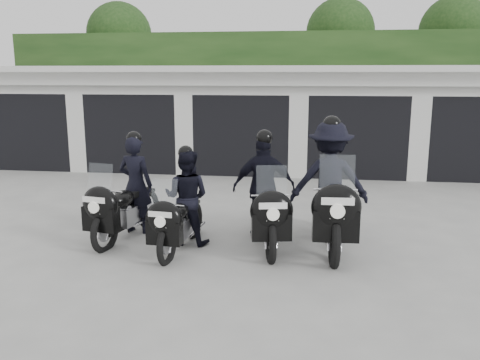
# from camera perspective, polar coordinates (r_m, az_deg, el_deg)

# --- Properties ---
(ground) EXTENTS (80.00, 80.00, 0.00)m
(ground) POSITION_cam_1_polar(r_m,az_deg,el_deg) (8.72, -4.80, -6.70)
(ground) COLOR #A0A09A
(ground) RESTS_ON ground
(garage_block) EXTENTS (16.40, 6.80, 2.96)m
(garage_block) POSITION_cam_1_polar(r_m,az_deg,el_deg) (16.27, 1.28, 7.17)
(garage_block) COLOR silver
(garage_block) RESTS_ON ground
(background_vegetation) EXTENTS (20.00, 3.90, 5.80)m
(background_vegetation) POSITION_cam_1_polar(r_m,az_deg,el_deg) (21.02, 3.86, 11.90)
(background_vegetation) COLOR #183413
(background_vegetation) RESTS_ON ground
(police_bike_a) EXTENTS (0.89, 2.11, 1.86)m
(police_bike_a) POSITION_cam_1_polar(r_m,az_deg,el_deg) (8.86, -12.55, -1.69)
(police_bike_a) COLOR black
(police_bike_a) RESTS_ON ground
(police_bike_b) EXTENTS (0.82, 1.94, 1.69)m
(police_bike_b) POSITION_cam_1_polar(r_m,az_deg,el_deg) (8.22, -6.40, -2.70)
(police_bike_b) COLOR black
(police_bike_b) RESTS_ON ground
(police_bike_c) EXTENTS (1.14, 2.19, 1.93)m
(police_bike_c) POSITION_cam_1_polar(r_m,az_deg,el_deg) (8.37, 2.83, -1.65)
(police_bike_c) COLOR black
(police_bike_c) RESTS_ON ground
(police_bike_d) EXTENTS (1.33, 2.49, 2.17)m
(police_bike_d) POSITION_cam_1_polar(r_m,az_deg,el_deg) (8.43, 10.11, -0.98)
(police_bike_d) COLOR black
(police_bike_d) RESTS_ON ground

